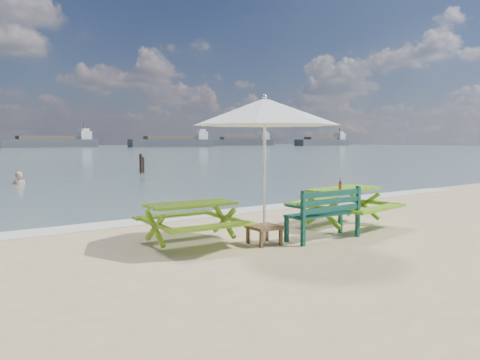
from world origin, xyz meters
TOP-DOWN VIEW (x-y plane):
  - foam_strip at (0.00, 4.60)m, footprint 22.00×0.90m
  - picnic_table_left at (-1.62, 1.83)m, footprint 1.69×1.86m
  - picnic_table_right at (1.98, 1.41)m, footprint 2.07×2.24m
  - park_bench at (0.65, 0.75)m, footprint 1.56×0.54m
  - side_table at (-0.54, 1.05)m, footprint 0.56×0.56m
  - patio_umbrella at (-0.54, 1.05)m, footprint 2.81×2.81m
  - beer_bottle at (1.67, 1.26)m, footprint 0.06×0.06m
  - swimmer at (-1.87, 16.44)m, footprint 0.73×0.57m
  - mooring_pilings at (5.30, 19.80)m, footprint 0.57×0.77m
  - cargo_ships at (56.36, 120.98)m, footprint 146.74×30.08m

SIDE VIEW (x-z plane):
  - swimmer at x=-1.87m, z-range -1.22..0.54m
  - foam_strip at x=0.00m, z-range 0.00..0.01m
  - side_table at x=-0.54m, z-range 0.01..0.35m
  - park_bench at x=0.65m, z-range -0.18..0.78m
  - picnic_table_left at x=-1.62m, z-range -0.01..0.75m
  - picnic_table_right at x=1.98m, z-range -0.02..0.84m
  - mooring_pilings at x=5.30m, z-range -0.24..1.06m
  - beer_bottle at x=1.67m, z-range 0.81..1.06m
  - cargo_ships at x=56.36m, z-range -1.02..3.38m
  - patio_umbrella at x=-0.54m, z-range 1.08..3.72m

